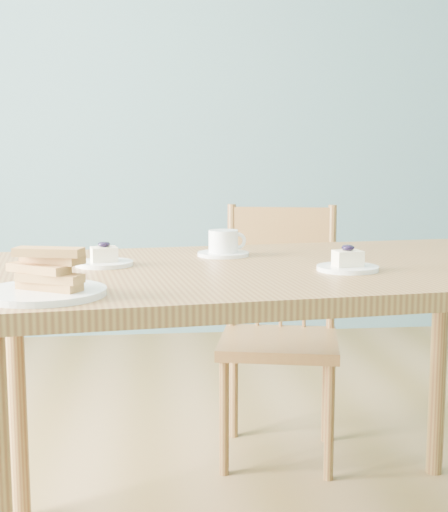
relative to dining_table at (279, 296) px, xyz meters
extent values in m
cube|color=slate|center=(-0.13, 2.36, 0.66)|extent=(5.00, 0.01, 2.70)
cube|color=olive|center=(0.00, 0.00, 0.06)|extent=(1.52, 0.99, 0.04)
cylinder|color=olive|center=(-0.69, 0.26, -0.33)|extent=(0.05, 0.05, 0.72)
cylinder|color=olive|center=(0.60, 0.43, -0.33)|extent=(0.05, 0.05, 0.72)
cube|color=olive|center=(0.12, 0.60, -0.29)|extent=(0.46, 0.45, 0.04)
cylinder|color=olive|center=(-0.08, 0.49, -0.50)|extent=(0.03, 0.03, 0.38)
cylinder|color=olive|center=(0.25, 0.41, -0.50)|extent=(0.03, 0.03, 0.38)
cylinder|color=olive|center=(-0.01, 0.80, -0.50)|extent=(0.03, 0.03, 0.38)
cylinder|color=olive|center=(0.31, 0.72, -0.50)|extent=(0.03, 0.03, 0.38)
cylinder|color=olive|center=(-0.02, 0.81, -0.05)|extent=(0.03, 0.03, 0.44)
cylinder|color=olive|center=(0.33, 0.73, -0.05)|extent=(0.03, 0.03, 0.44)
cube|color=olive|center=(0.15, 0.77, 0.08)|extent=(0.33, 0.10, 0.17)
cylinder|color=olive|center=(0.07, 0.79, -0.14)|extent=(0.01, 0.01, 0.26)
cylinder|color=olive|center=(0.15, 0.77, -0.14)|extent=(0.01, 0.01, 0.26)
cylinder|color=olive|center=(0.23, 0.75, -0.14)|extent=(0.01, 0.01, 0.26)
cylinder|color=white|center=(0.15, -0.10, 0.08)|extent=(0.14, 0.14, 0.01)
cube|color=#FFEBC3|center=(0.15, -0.10, 0.11)|extent=(0.07, 0.06, 0.04)
ellipsoid|color=black|center=(0.15, -0.10, 0.13)|extent=(0.03, 0.03, 0.01)
sphere|color=black|center=(0.15, -0.09, 0.13)|extent=(0.01, 0.01, 0.01)
sphere|color=black|center=(0.14, -0.09, 0.13)|extent=(0.01, 0.01, 0.01)
sphere|color=black|center=(0.15, -0.10, 0.13)|extent=(0.01, 0.01, 0.01)
cylinder|color=white|center=(-0.43, 0.04, 0.08)|extent=(0.14, 0.14, 0.01)
cube|color=#FFEBC3|center=(-0.43, 0.04, 0.10)|extent=(0.07, 0.06, 0.04)
ellipsoid|color=black|center=(-0.43, 0.04, 0.13)|extent=(0.03, 0.03, 0.01)
sphere|color=black|center=(-0.42, 0.04, 0.13)|extent=(0.01, 0.01, 0.01)
sphere|color=black|center=(-0.43, 0.05, 0.13)|extent=(0.01, 0.01, 0.01)
sphere|color=black|center=(-0.42, 0.03, 0.13)|extent=(0.01, 0.01, 0.01)
cylinder|color=white|center=(-0.12, 0.18, 0.08)|extent=(0.14, 0.14, 0.01)
cylinder|color=white|center=(-0.12, 0.18, 0.12)|extent=(0.08, 0.08, 0.06)
cylinder|color=#986A43|center=(-0.12, 0.18, 0.14)|extent=(0.07, 0.07, 0.00)
torus|color=white|center=(-0.08, 0.18, 0.12)|extent=(0.05, 0.01, 0.05)
cylinder|color=white|center=(-0.52, -0.33, 0.08)|extent=(0.24, 0.24, 0.01)
camera|label=1|loc=(-0.32, -1.70, 0.35)|focal=50.00mm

